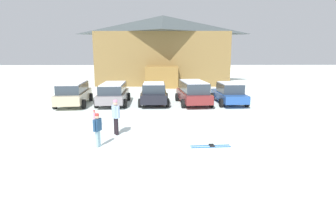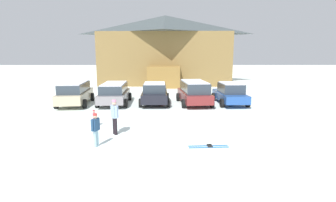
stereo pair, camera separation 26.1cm
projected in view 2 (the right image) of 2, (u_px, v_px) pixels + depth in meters
ground at (131, 174)px, 8.34m from camera, size 160.00×160.00×0.00m
ski_lodge at (165, 49)px, 34.26m from camera, size 16.54×12.03×8.62m
parked_beige_suv at (75, 93)px, 19.63m from camera, size 2.49×4.93×1.70m
parked_grey_wagon at (114, 93)px, 19.88m from camera, size 2.37×4.77×1.60m
parked_black_sedan at (155, 93)px, 19.86m from camera, size 2.28×4.31×1.64m
parked_maroon_van at (194, 92)px, 19.76m from camera, size 2.59×4.74×1.76m
parked_blue_hatchback at (230, 93)px, 19.88m from camera, size 2.25×4.49×1.64m
skier_teen_in_navy_coat at (96, 128)px, 10.71m from camera, size 0.31×0.50×1.41m
skier_child_in_pink_snowsuit at (94, 117)px, 13.72m from camera, size 0.16×0.33×0.89m
skier_adult_in_blue_parka at (115, 115)px, 12.33m from camera, size 0.41×0.55×1.67m
pair_of_skis at (209, 146)px, 10.80m from camera, size 1.67×0.39×0.08m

